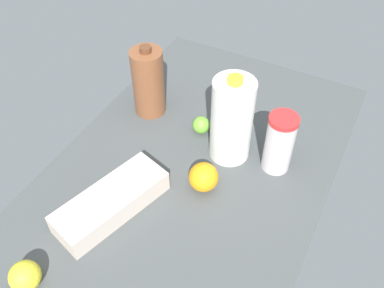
{
  "coord_description": "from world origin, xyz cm",
  "views": [
    {
      "loc": [
        -72.69,
        -37.85,
        97.21
      ],
      "look_at": [
        0.0,
        0.0,
        13.0
      ],
      "focal_mm": 40.0,
      "sensor_mm": 36.0,
      "label": 1
    }
  ],
  "objects_px": {
    "milk_jug": "(232,120)",
    "lime_beside_bowl": "(201,125)",
    "lemon_loose": "(25,276)",
    "orange_by_jug": "(204,177)",
    "egg_carton": "(111,202)",
    "tumbler_cup": "(279,143)",
    "chocolate_milk_jug": "(148,82)"
  },
  "relations": [
    {
      "from": "milk_jug",
      "to": "lime_beside_bowl",
      "type": "distance_m",
      "value": 0.16
    },
    {
      "from": "lemon_loose",
      "to": "orange_by_jug",
      "type": "distance_m",
      "value": 0.5
    },
    {
      "from": "egg_carton",
      "to": "lime_beside_bowl",
      "type": "xyz_separation_m",
      "value": [
        0.38,
        -0.07,
        -0.0
      ]
    },
    {
      "from": "tumbler_cup",
      "to": "lemon_loose",
      "type": "bearing_deg",
      "value": 148.04
    },
    {
      "from": "chocolate_milk_jug",
      "to": "orange_by_jug",
      "type": "xyz_separation_m",
      "value": [
        -0.21,
        -0.3,
        -0.07
      ]
    },
    {
      "from": "egg_carton",
      "to": "lime_beside_bowl",
      "type": "distance_m",
      "value": 0.39
    },
    {
      "from": "lime_beside_bowl",
      "to": "milk_jug",
      "type": "bearing_deg",
      "value": -110.63
    },
    {
      "from": "lime_beside_bowl",
      "to": "orange_by_jug",
      "type": "height_order",
      "value": "orange_by_jug"
    },
    {
      "from": "egg_carton",
      "to": "chocolate_milk_jug",
      "type": "relative_size",
      "value": 1.28
    },
    {
      "from": "tumbler_cup",
      "to": "lime_beside_bowl",
      "type": "distance_m",
      "value": 0.27
    },
    {
      "from": "chocolate_milk_jug",
      "to": "orange_by_jug",
      "type": "distance_m",
      "value": 0.38
    },
    {
      "from": "lemon_loose",
      "to": "orange_by_jug",
      "type": "height_order",
      "value": "orange_by_jug"
    },
    {
      "from": "tumbler_cup",
      "to": "lime_beside_bowl",
      "type": "xyz_separation_m",
      "value": [
        0.03,
        0.26,
        -0.07
      ]
    },
    {
      "from": "tumbler_cup",
      "to": "orange_by_jug",
      "type": "height_order",
      "value": "tumbler_cup"
    },
    {
      "from": "tumbler_cup",
      "to": "orange_by_jug",
      "type": "bearing_deg",
      "value": 137.93
    },
    {
      "from": "chocolate_milk_jug",
      "to": "tumbler_cup",
      "type": "height_order",
      "value": "chocolate_milk_jug"
    },
    {
      "from": "milk_jug",
      "to": "egg_carton",
      "type": "bearing_deg",
      "value": 150.4
    },
    {
      "from": "tumbler_cup",
      "to": "chocolate_milk_jug",
      "type": "bearing_deg",
      "value": 84.31
    },
    {
      "from": "lime_beside_bowl",
      "to": "tumbler_cup",
      "type": "bearing_deg",
      "value": -96.54
    },
    {
      "from": "lime_beside_bowl",
      "to": "lemon_loose",
      "type": "height_order",
      "value": "lemon_loose"
    },
    {
      "from": "egg_carton",
      "to": "chocolate_milk_jug",
      "type": "bearing_deg",
      "value": 34.02
    },
    {
      "from": "egg_carton",
      "to": "tumbler_cup",
      "type": "xyz_separation_m",
      "value": [
        0.35,
        -0.33,
        0.06
      ]
    },
    {
      "from": "milk_jug",
      "to": "orange_by_jug",
      "type": "relative_size",
      "value": 3.39
    },
    {
      "from": "milk_jug",
      "to": "lime_beside_bowl",
      "type": "xyz_separation_m",
      "value": [
        0.04,
        0.12,
        -0.1
      ]
    },
    {
      "from": "lemon_loose",
      "to": "orange_by_jug",
      "type": "xyz_separation_m",
      "value": [
        0.45,
        -0.23,
        0.0
      ]
    },
    {
      "from": "milk_jug",
      "to": "egg_carton",
      "type": "distance_m",
      "value": 0.4
    },
    {
      "from": "egg_carton",
      "to": "orange_by_jug",
      "type": "bearing_deg",
      "value": -27.88
    },
    {
      "from": "chocolate_milk_jug",
      "to": "lime_beside_bowl",
      "type": "bearing_deg",
      "value": -94.57
    },
    {
      "from": "chocolate_milk_jug",
      "to": "lime_beside_bowl",
      "type": "xyz_separation_m",
      "value": [
        -0.02,
        -0.2,
        -0.09
      ]
    },
    {
      "from": "lime_beside_bowl",
      "to": "lemon_loose",
      "type": "xyz_separation_m",
      "value": [
        -0.64,
        0.13,
        0.01
      ]
    },
    {
      "from": "chocolate_milk_jug",
      "to": "tumbler_cup",
      "type": "bearing_deg",
      "value": -95.69
    },
    {
      "from": "milk_jug",
      "to": "tumbler_cup",
      "type": "bearing_deg",
      "value": -84.28
    }
  ]
}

